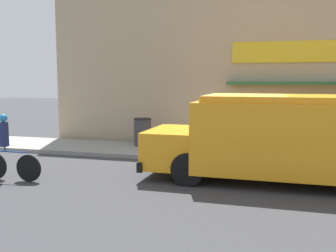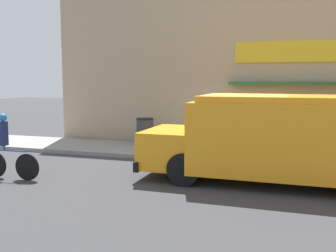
% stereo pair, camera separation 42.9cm
% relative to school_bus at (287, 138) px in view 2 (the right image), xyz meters
% --- Properties ---
extents(ground_plane, '(70.00, 70.00, 0.00)m').
position_rel_school_bus_xyz_m(ground_plane, '(-1.35, 1.61, -1.11)').
color(ground_plane, '#38383A').
extents(sidewalk, '(28.00, 2.47, 0.13)m').
position_rel_school_bus_xyz_m(sidewalk, '(-1.35, 2.84, -1.04)').
color(sidewalk, gray).
rests_on(sidewalk, ground_plane).
extents(storefront, '(14.98, 0.88, 5.97)m').
position_rel_school_bus_xyz_m(storefront, '(-1.30, 4.41, 1.87)').
color(storefront, tan).
rests_on(storefront, ground_plane).
extents(school_bus, '(6.42, 2.76, 2.09)m').
position_rel_school_bus_xyz_m(school_bus, '(0.00, 0.00, 0.00)').
color(school_bus, orange).
rests_on(school_bus, ground_plane).
extents(cyclist, '(1.63, 0.20, 1.64)m').
position_rel_school_bus_xyz_m(cyclist, '(-6.66, -1.65, -0.32)').
color(cyclist, black).
rests_on(cyclist, ground_plane).
extents(trash_bin, '(0.62, 0.62, 0.97)m').
position_rel_school_bus_xyz_m(trash_bin, '(-4.89, 3.34, -0.49)').
color(trash_bin, '#38383D').
rests_on(trash_bin, sidewalk).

